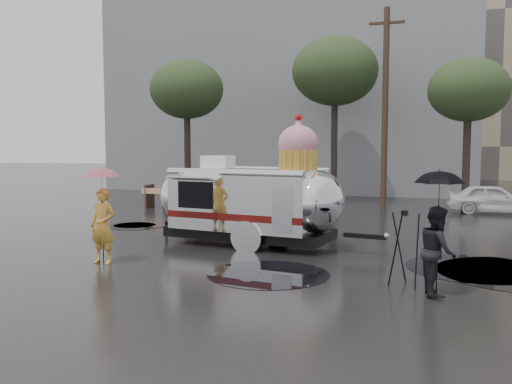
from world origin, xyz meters
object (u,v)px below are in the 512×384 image
(airstream_trailer, at_px, (252,198))
(person_left, at_px, (103,226))
(person_right, at_px, (437,251))
(tripod, at_px, (404,241))

(airstream_trailer, xyz_separation_m, person_left, (-2.54, -3.42, -0.40))
(airstream_trailer, xyz_separation_m, person_right, (4.88, -3.89, -0.46))
(person_left, bearing_deg, airstream_trailer, 55.42)
(tripod, bearing_deg, person_left, -172.29)
(person_left, xyz_separation_m, person_right, (7.42, -0.46, -0.06))
(airstream_trailer, distance_m, person_left, 4.29)
(airstream_trailer, height_order, person_left, airstream_trailer)
(tripod, bearing_deg, person_right, -32.10)
(person_left, xyz_separation_m, tripod, (6.80, 0.05, 0.00))
(person_right, bearing_deg, person_left, 77.07)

